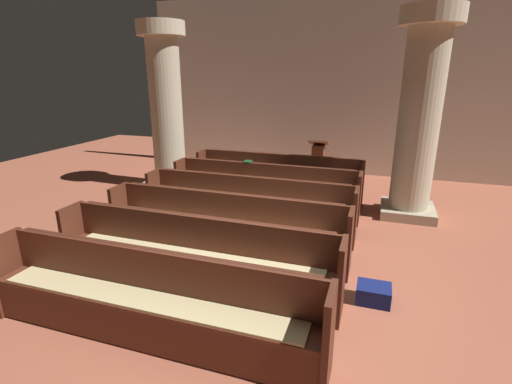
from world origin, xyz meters
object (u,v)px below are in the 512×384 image
object	(u,v)px
pew_row_2	(247,203)
pillar_far_side	(166,106)
pew_row_4	(193,254)
pew_row_5	(147,297)
hymn_book	(248,161)
kneeler_box_navy	(373,294)
pew_row_3	(224,225)
lectern	(318,166)
pew_row_0	(277,175)
pew_row_1	(264,187)
pillar_aisle_side	(420,115)

from	to	relation	value
pew_row_2	pillar_far_side	world-z (taller)	pillar_far_side
pew_row_4	pew_row_5	xyz separation A→B (m)	(0.00, -0.98, 0.00)
pillar_far_side	hymn_book	world-z (taller)	pillar_far_side
pew_row_2	hymn_book	bearing A→B (deg)	108.73
kneeler_box_navy	pew_row_3	bearing A→B (deg)	165.54
pillar_far_side	lectern	distance (m)	3.81
pew_row_2	pew_row_3	distance (m)	0.98
pew_row_5	pew_row_0	bearing A→B (deg)	90.00
pew_row_3	hymn_book	bearing A→B (deg)	100.46
pew_row_0	hymn_book	world-z (taller)	hymn_book
pew_row_2	lectern	xyz separation A→B (m)	(0.66, 3.25, -0.04)
pew_row_2	pew_row_5	size ratio (longest dim) A/B	1.00
pillar_far_side	lectern	size ratio (longest dim) A/B	3.37
lectern	pew_row_3	bearing A→B (deg)	-98.91
pew_row_0	pew_row_2	size ratio (longest dim) A/B	1.00
pew_row_1	pillar_aisle_side	xyz separation A→B (m)	(2.65, 0.67, 1.40)
pew_row_3	lectern	world-z (taller)	lectern
pew_row_5	pillar_far_side	bearing A→B (deg)	118.23
pillar_aisle_side	pew_row_2	bearing A→B (deg)	-148.15
pew_row_4	kneeler_box_navy	xyz separation A→B (m)	(2.13, 0.43, -0.39)
pew_row_3	pew_row_4	xyz separation A→B (m)	(0.00, -0.98, 0.00)
pew_row_2	pew_row_3	bearing A→B (deg)	-90.00
pew_row_0	pew_row_4	world-z (taller)	same
pillar_far_side	pew_row_2	bearing A→B (deg)	-36.46
hymn_book	lectern	bearing A→B (deg)	63.07
pillar_far_side	hymn_book	xyz separation A→B (m)	(2.21, -0.76, -0.96)
pew_row_4	lectern	bearing A→B (deg)	82.75
pew_row_3	pew_row_4	bearing A→B (deg)	-90.00
pew_row_1	pew_row_5	xyz separation A→B (m)	(0.00, -3.90, 0.00)
pew_row_2	pew_row_0	bearing A→B (deg)	90.00
pew_row_0	pew_row_5	bearing A→B (deg)	-90.00
pew_row_5	pillar_far_side	distance (m)	5.68
pew_row_4	pillar_aisle_side	world-z (taller)	pillar_aisle_side
hymn_book	kneeler_box_navy	size ratio (longest dim) A/B	0.50
pew_row_1	hymn_book	world-z (taller)	hymn_book
pew_row_4	lectern	size ratio (longest dim) A/B	3.34
kneeler_box_navy	pew_row_2	bearing A→B (deg)	144.40
pillar_aisle_side	pew_row_5	bearing A→B (deg)	-120.12
pew_row_3	pew_row_5	xyz separation A→B (m)	(0.00, -1.95, 0.00)
pew_row_2	kneeler_box_navy	distance (m)	2.65
pew_row_3	lectern	distance (m)	4.28
lectern	kneeler_box_navy	xyz separation A→B (m)	(1.47, -4.77, -0.35)
pew_row_3	pew_row_4	distance (m)	0.98
pew_row_2	pew_row_5	distance (m)	2.93
pew_row_5	lectern	bearing A→B (deg)	83.88
hymn_book	kneeler_box_navy	bearing A→B (deg)	-46.83
kneeler_box_navy	pew_row_1	bearing A→B (deg)	130.42
pew_row_3	pillar_far_side	world-z (taller)	pillar_far_side
pillar_aisle_side	lectern	world-z (taller)	pillar_aisle_side
pew_row_2	pew_row_4	xyz separation A→B (m)	(0.00, -1.95, 0.00)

